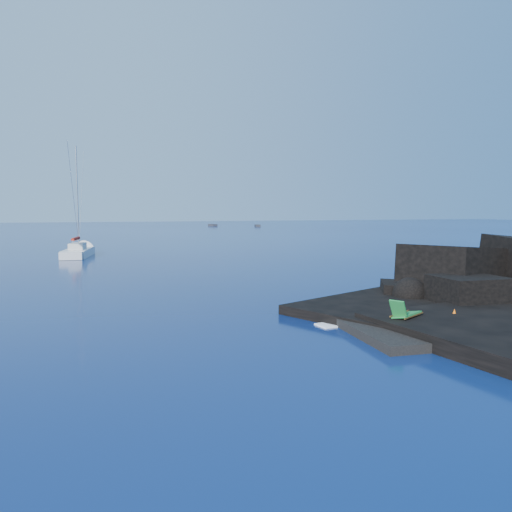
{
  "coord_description": "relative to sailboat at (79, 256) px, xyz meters",
  "views": [
    {
      "loc": [
        -10.03,
        -15.93,
        4.96
      ],
      "look_at": [
        1.08,
        14.12,
        2.0
      ],
      "focal_mm": 35.0,
      "sensor_mm": 36.0,
      "label": 1
    }
  ],
  "objects": [
    {
      "name": "distant_boat_a",
      "position": [
        40.38,
        92.82,
        0.0
      ],
      "size": [
        1.83,
        4.74,
        0.62
      ],
      "primitive_type": "cube",
      "rotation": [
        0.0,
        0.0,
        0.08
      ],
      "color": "#2A2A30",
      "rests_on": "ground"
    },
    {
      "name": "distant_boat_b",
      "position": [
        51.76,
        83.65,
        0.0
      ],
      "size": [
        2.43,
        4.66,
        0.59
      ],
      "primitive_type": "cube",
      "rotation": [
        0.0,
        0.0,
        -0.25
      ],
      "color": "#26272B",
      "rests_on": "ground"
    },
    {
      "name": "sunbather",
      "position": [
        15.58,
        -40.9,
        0.51
      ],
      "size": [
        1.67,
        0.86,
        0.22
      ],
      "primitive_type": null,
      "rotation": [
        0.0,
        0.0,
        0.3
      ],
      "color": "#B5745F",
      "rests_on": "towel"
    },
    {
      "name": "towel",
      "position": [
        15.58,
        -40.9,
        0.38
      ],
      "size": [
        2.22,
        1.52,
        0.05
      ],
      "primitive_type": "cube",
      "rotation": [
        0.0,
        0.0,
        0.3
      ],
      "color": "white",
      "rests_on": "beach"
    },
    {
      "name": "sailboat",
      "position": [
        0.0,
        0.0,
        0.0
      ],
      "size": [
        4.41,
        11.56,
        11.86
      ],
      "primitive_type": null,
      "rotation": [
        0.0,
        0.0,
        -0.18
      ],
      "color": "silver",
      "rests_on": "ground"
    },
    {
      "name": "deck_chair",
      "position": [
        12.1,
        -40.01,
        0.94
      ],
      "size": [
        1.87,
        1.46,
        1.18
      ],
      "primitive_type": null,
      "rotation": [
        0.0,
        0.0,
        0.48
      ],
      "color": "#186E2E",
      "rests_on": "beach"
    },
    {
      "name": "marker_cone",
      "position": [
        14.38,
        -40.18,
        0.59
      ],
      "size": [
        0.35,
        0.35,
        0.48
      ],
      "primitive_type": "cone",
      "rotation": [
        0.0,
        0.0,
        0.12
      ],
      "color": "#DF5D0B",
      "rests_on": "beach"
    },
    {
      "name": "ground",
      "position": [
        9.43,
        -40.69,
        0.0
      ],
      "size": [
        400.0,
        400.0,
        0.0
      ],
      "primitive_type": "plane",
      "color": "#030C36",
      "rests_on": "ground"
    },
    {
      "name": "beach",
      "position": [
        13.93,
        -40.19,
        0.0
      ],
      "size": [
        9.08,
        6.86,
        0.7
      ],
      "primitive_type": "cube",
      "rotation": [
        0.0,
        0.0,
        -0.1
      ],
      "color": "black",
      "rests_on": "ground"
    },
    {
      "name": "surf_foam",
      "position": [
        14.43,
        -35.69,
        0.0
      ],
      "size": [
        10.0,
        8.0,
        0.06
      ],
      "primitive_type": null,
      "color": "white",
      "rests_on": "ground"
    }
  ]
}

